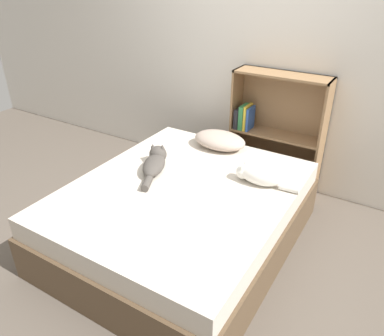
% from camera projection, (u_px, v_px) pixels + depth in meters
% --- Properties ---
extents(ground_plane, '(8.00, 8.00, 0.00)m').
position_uv_depth(ground_plane, '(183.00, 241.00, 3.03)').
color(ground_plane, brown).
extents(wall_back, '(8.00, 0.06, 2.50)m').
position_uv_depth(wall_back, '(260.00, 53.00, 3.44)').
color(wall_back, silver).
rests_on(wall_back, ground_plane).
extents(bed, '(1.58, 1.90, 0.50)m').
position_uv_depth(bed, '(182.00, 215.00, 2.91)').
color(bed, brown).
rests_on(bed, ground_plane).
extents(pillow, '(0.48, 0.32, 0.15)m').
position_uv_depth(pillow, '(220.00, 140.00, 3.37)').
color(pillow, '#B29E8E').
rests_on(pillow, bed).
extents(cat_light, '(0.49, 0.18, 0.15)m').
position_uv_depth(cat_light, '(260.00, 175.00, 2.81)').
color(cat_light, white).
rests_on(cat_light, bed).
extents(cat_dark, '(0.31, 0.52, 0.17)m').
position_uv_depth(cat_dark, '(155.00, 162.00, 3.02)').
color(cat_dark, '#47423D').
rests_on(cat_dark, bed).
extents(bookshelf, '(0.85, 0.26, 1.14)m').
position_uv_depth(bookshelf, '(275.00, 131.00, 3.54)').
color(bookshelf, '#8E6B47').
rests_on(bookshelf, ground_plane).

